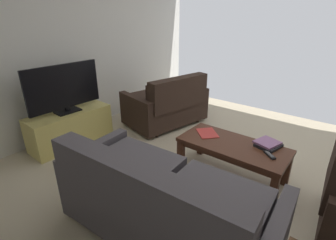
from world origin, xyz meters
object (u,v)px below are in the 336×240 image
Objects in this scene: tv_stand at (71,128)px; flat_tv at (64,88)px; loose_magazine at (207,133)px; loveseat_near at (167,104)px; tv_remote at (270,155)px; coffee_table at (233,149)px; sofa_main at (162,202)px; book_stack at (268,144)px.

flat_tv is at bearing -175.53° from tv_stand.
loveseat_near is at bearing -78.02° from loose_magazine.
loveseat_near is at bearing -115.26° from tv_stand.
coffee_table is at bearing -1.23° from tv_remote.
loose_magazine is at bearing -76.38° from sofa_main.
coffee_table is 2.28m from flat_tv.
book_stack is at bearing -105.73° from sofa_main.
flat_tv is 3.43× the size of book_stack.
tv_remote is (-0.08, 0.19, -0.01)m from book_stack.
loveseat_near is 1.59m from flat_tv.
loveseat_near is at bearing -52.81° from sofa_main.
loveseat_near is at bearing -25.76° from coffee_table.
sofa_main is at bearing 166.66° from flat_tv.
loose_magazine is (-1.77, -0.71, -0.40)m from flat_tv.
coffee_table is at bearing -162.70° from flat_tv.
loose_magazine is at bearing -8.22° from coffee_table.
flat_tv is (0.65, 1.38, 0.46)m from loveseat_near.
coffee_table is 1.03× the size of tv_stand.
book_stack is 0.68m from loose_magazine.
tv_remote is (-0.39, 0.01, 0.08)m from coffee_table.
tv_stand reaches higher than book_stack.
flat_tv reaches higher than tv_stand.
tv_remote is at bearing 113.07° from book_stack.
flat_tv is at bearing 14.57° from tv_remote.
sofa_main reaches higher than loose_magazine.
book_stack is (-0.31, -0.18, 0.09)m from coffee_table.
loveseat_near reaches higher than tv_stand.
tv_stand is 3.82× the size of book_stack.
loveseat_near is 1.31m from loose_magazine.
sofa_main is 2.12m from tv_stand.
loveseat_near is at bearing -115.24° from flat_tv.
flat_tv reaches higher than tv_remote.
loveseat_near is 1.37× the size of flat_tv.
loose_magazine is (-1.77, -0.71, 0.18)m from tv_stand.
tv_remote is at bearing 178.77° from coffee_table.
book_stack reaches higher than tv_remote.
book_stack is at bearing -66.93° from tv_remote.
sofa_main is at bearing 74.27° from book_stack.
tv_remote is at bearing 127.92° from loose_magazine.
loose_magazine is at bearing -158.06° from flat_tv.
sofa_main is 1.54× the size of coffee_table.
sofa_main is 1.15m from coffee_table.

